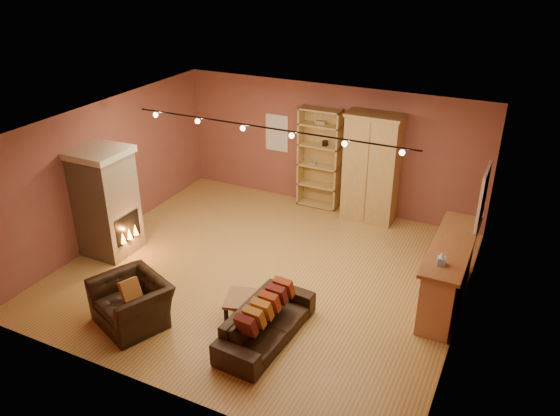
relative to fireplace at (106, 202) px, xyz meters
The scene contains 16 objects.
floor 3.28m from the fireplace, 11.16° to the left, with size 7.00×7.00×0.00m, color olive.
ceiling 3.55m from the fireplace, 11.16° to the left, with size 7.00×7.00×0.00m, color #5B301C.
back_wall 4.92m from the fireplace, 51.69° to the left, with size 7.00×0.02×2.80m, color brown.
left_wall 0.83m from the fireplace, 127.41° to the left, with size 0.02×6.50×2.80m, color brown.
right_wall 6.58m from the fireplace, ahead, with size 0.02×6.50×2.80m, color brown.
fireplace is the anchor object (origin of this frame).
back_window 4.24m from the fireplace, 65.55° to the left, with size 0.56×0.04×0.86m, color silver.
bookcase 4.71m from the fireplace, 52.38° to the left, with size 0.94×0.37×2.30m.
armoire 5.44m from the fireplace, 40.72° to the left, with size 1.17×0.67×2.39m.
bar_counter 6.36m from the fireplace, 10.20° to the left, with size 0.63×2.36×1.13m.
tissue_box 6.21m from the fireplace, ahead, with size 0.13×0.13×0.21m.
right_window 6.84m from the fireplace, 17.08° to the left, with size 0.05×0.90×1.00m, color silver.
loveseat 4.15m from the fireplace, 14.88° to the right, with size 0.68×1.95×0.79m.
armchair 2.53m from the fireplace, 41.17° to the right, with size 1.34×1.12×1.00m.
coffee_table 3.62m from the fireplace, 13.47° to the right, with size 0.74×0.74×0.45m.
track_rail 3.54m from the fireplace, 14.74° to the left, with size 5.20×0.09×0.13m.
Camera 1 is at (4.03, -7.59, 5.51)m, focal length 35.00 mm.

